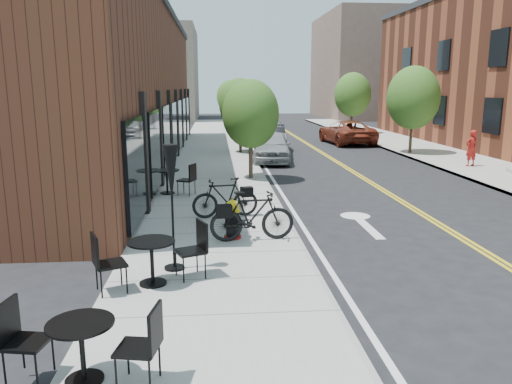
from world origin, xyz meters
name	(u,v)px	position (x,y,z in m)	size (l,w,h in m)	color
ground	(307,255)	(0.00, 0.00, 0.00)	(120.00, 120.00, 0.00)	black
sidewalk_near	(215,175)	(-2.00, 10.00, 0.06)	(4.00, 70.00, 0.12)	#9E9B93
sidewalk_far	(494,171)	(10.00, 10.00, 0.06)	(4.00, 70.00, 0.12)	#9E9B93
building_near	(118,90)	(-6.50, 14.00, 3.50)	(5.00, 28.00, 7.00)	#4C2618
bg_building_left	(161,75)	(-8.00, 48.00, 5.00)	(8.00, 14.00, 10.00)	#726656
bg_building_right	(364,67)	(16.00, 50.00, 6.00)	(10.00, 16.00, 12.00)	brown
tree_near_a	(251,114)	(-0.60, 9.00, 2.60)	(2.20, 2.20, 3.81)	#382B1E
tree_near_b	(240,104)	(-0.60, 17.00, 2.71)	(2.30, 2.30, 3.98)	#382B1E
tree_near_c	(234,103)	(-0.60, 25.00, 2.53)	(2.10, 2.10, 3.67)	#382B1E
tree_near_d	(231,97)	(-0.60, 33.00, 2.79)	(2.40, 2.40, 4.11)	#382B1E
tree_far_b	(413,98)	(8.60, 16.00, 3.06)	(2.80, 2.80, 4.62)	#382B1E
tree_far_c	(353,95)	(8.60, 28.00, 3.06)	(2.80, 2.80, 4.62)	#382B1E
fire_hydrant	(233,220)	(-1.60, 1.05, 0.57)	(0.51, 0.51, 0.94)	maroon
bicycle_left	(225,198)	(-1.73, 2.99, 0.67)	(0.51, 1.82, 1.10)	black
bicycle_right	(252,216)	(-1.15, 0.81, 0.71)	(0.55, 1.96, 1.18)	black
bistro_set_a	(82,343)	(-3.60, -4.68, 0.62)	(1.90, 0.93, 1.00)	black
bistro_set_b	(152,256)	(-3.14, -1.66, 0.65)	(2.00, 1.23, 1.06)	black
bistro_set_c	(167,178)	(-3.60, 6.26, 0.65)	(1.96, 1.23, 1.05)	black
patio_umbrella	(171,181)	(-2.81, -0.90, 1.88)	(0.40, 0.40, 2.45)	black
parked_car_a	(272,147)	(0.80, 13.99, 0.75)	(1.78, 4.42, 1.51)	#94979B
parked_car_b	(269,137)	(1.10, 18.17, 0.82)	(1.74, 4.98, 1.64)	black
parked_car_c	(256,123)	(1.26, 29.40, 0.79)	(2.21, 5.44, 1.58)	silver
parked_car_far	(346,132)	(6.51, 21.57, 0.75)	(2.50, 5.41, 1.50)	maroon
pedestrian	(471,148)	(9.49, 11.16, 0.93)	(0.59, 0.39, 1.63)	#A41B15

